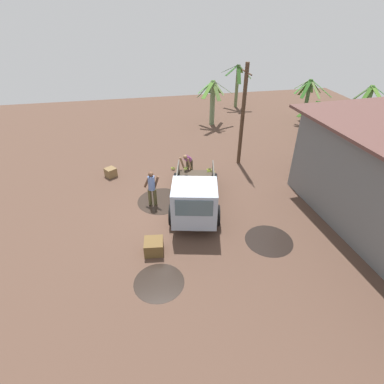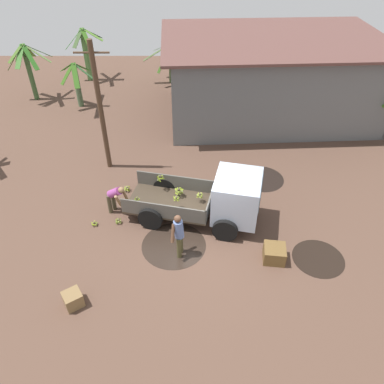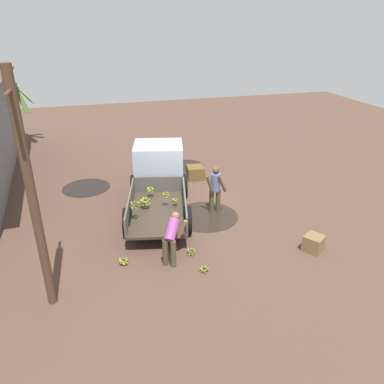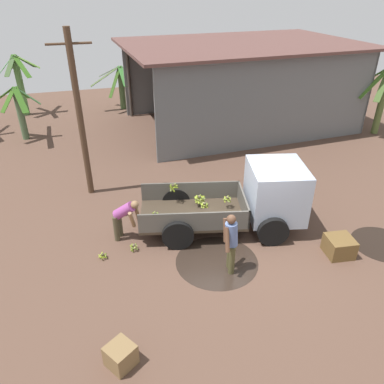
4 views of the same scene
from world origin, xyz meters
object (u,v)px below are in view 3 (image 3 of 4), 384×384
person_foreground_visitor (215,188)px  wooden_crate_1 (196,172)px  person_worker_loading (172,236)px  utility_pole (32,197)px  banana_bunch_on_ground_0 (123,261)px  wooden_crate_0 (314,243)px  banana_bunch_on_ground_2 (191,251)px  cargo_truck (159,174)px  banana_bunch_on_ground_1 (204,269)px

person_foreground_visitor → wooden_crate_1: person_foreground_visitor is taller
person_worker_loading → utility_pole: bearing=136.5°
person_foreground_visitor → banana_bunch_on_ground_0: size_ratio=6.08×
wooden_crate_0 → banana_bunch_on_ground_0: bearing=81.3°
banana_bunch_on_ground_0 → wooden_crate_1: size_ratio=0.40×
banana_bunch_on_ground_2 → wooden_crate_0: (-0.73, -3.33, 0.12)m
utility_pole → banana_bunch_on_ground_0: bearing=-60.4°
wooden_crate_0 → wooden_crate_1: 6.11m
cargo_truck → wooden_crate_1: cargo_truck is taller
utility_pole → banana_bunch_on_ground_1: 4.49m
utility_pole → wooden_crate_0: utility_pole is taller
wooden_crate_0 → wooden_crate_1: size_ratio=0.72×
banana_bunch_on_ground_0 → banana_bunch_on_ground_2: size_ratio=1.22×
banana_bunch_on_ground_0 → banana_bunch_on_ground_1: (-0.87, -1.94, -0.04)m
utility_pole → person_worker_loading: utility_pole is taller
cargo_truck → person_foreground_visitor: size_ratio=2.96×
banana_bunch_on_ground_2 → banana_bunch_on_ground_1: bearing=-172.6°
utility_pole → person_worker_loading: 3.64m
utility_pole → person_foreground_visitor: bearing=-58.3°
cargo_truck → person_worker_loading: 3.77m
cargo_truck → wooden_crate_1: (1.53, -1.80, -0.75)m
person_foreground_visitor → banana_bunch_on_ground_0: (-2.11, 3.27, -0.78)m
utility_pole → wooden_crate_0: bearing=-88.4°
utility_pole → banana_bunch_on_ground_0: (0.98, -1.73, -2.55)m
utility_pole → banana_bunch_on_ground_0: 3.23m
cargo_truck → banana_bunch_on_ground_1: (-4.44, -0.25, -0.92)m
cargo_truck → person_foreground_visitor: 2.15m
banana_bunch_on_ground_2 → wooden_crate_0: bearing=-102.4°
person_foreground_visitor → banana_bunch_on_ground_0: 3.97m
person_worker_loading → banana_bunch_on_ground_2: person_worker_loading is taller
banana_bunch_on_ground_1 → wooden_crate_1: size_ratio=0.36×
banana_bunch_on_ground_2 → person_worker_loading: bearing=102.7°
banana_bunch_on_ground_0 → banana_bunch_on_ground_2: (-0.05, -1.83, -0.02)m
banana_bunch_on_ground_1 → person_foreground_visitor: bearing=-24.0°
cargo_truck → utility_pole: (-4.54, 3.42, 1.66)m
cargo_truck → banana_bunch_on_ground_1: cargo_truck is taller
banana_bunch_on_ground_2 → wooden_crate_1: (5.15, -1.65, 0.14)m
cargo_truck → banana_bunch_on_ground_2: bearing=-165.1°
banana_bunch_on_ground_2 → banana_bunch_on_ground_0: bearing=88.4°
wooden_crate_0 → cargo_truck: bearing=38.6°
banana_bunch_on_ground_2 → person_foreground_visitor: bearing=-33.6°
cargo_truck → person_worker_loading: size_ratio=3.74×
utility_pole → banana_bunch_on_ground_1: bearing=-88.3°
banana_bunch_on_ground_1 → wooden_crate_1: bearing=-14.5°
person_foreground_visitor → banana_bunch_on_ground_2: (-2.16, 1.43, -0.79)m
cargo_truck → banana_bunch_on_ground_0: (-3.56, 1.69, -0.88)m
cargo_truck → banana_bunch_on_ground_1: size_ratio=19.90×
cargo_truck → person_worker_loading: (-3.74, 0.42, -0.24)m
person_worker_loading → banana_bunch_on_ground_1: size_ratio=5.32×
utility_pole → wooden_crate_0: size_ratio=10.78×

